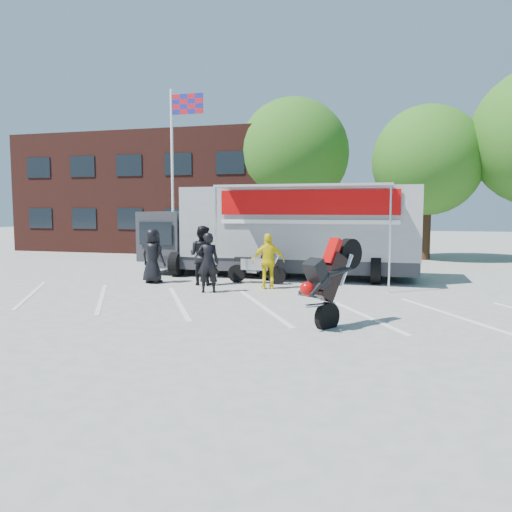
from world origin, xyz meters
The scene contains 13 objects.
ground centered at (0.00, 0.00, 0.00)m, with size 100.00×100.00×0.00m, color #A1A19C.
parking_bay_lines centered at (0.00, 1.00, 0.01)m, with size 18.00×5.00×0.01m, color white.
office_building centered at (-10.00, 18.00, 3.50)m, with size 18.00×8.00×7.00m, color #451C16.
flagpole centered at (-6.24, 10.00, 5.05)m, with size 1.61×0.12×8.00m.
tree_left centered at (-2.00, 16.00, 5.57)m, with size 6.12×6.12×8.64m.
tree_mid centered at (5.00, 15.00, 4.94)m, with size 5.44×5.44×7.68m.
transporter_truck centered at (-0.44, 6.91, 0.00)m, with size 10.55×5.08×3.36m, color #9B9DA3, non-canonical shape.
parked_motorcycle centered at (-1.05, 4.93, 0.00)m, with size 0.70×2.11×1.10m, color #B9B9BE, non-canonical shape.
stunt_bike_rider centered at (2.49, -0.39, 0.00)m, with size 0.85×1.81×2.13m, color black, non-canonical shape.
spectator_leather_a centered at (-4.53, 4.07, 0.94)m, with size 0.92×0.60×1.88m, color black.
spectator_leather_b centered at (-1.99, 2.73, 0.92)m, with size 0.67×0.44×1.84m, color black.
spectator_leather_c centered at (-2.72, 4.11, 1.00)m, with size 0.97×0.76×2.00m, color black.
spectator_hivis centered at (-0.38, 3.92, 0.89)m, with size 1.04×0.43×1.78m, color yellow.
Camera 1 is at (3.47, -11.47, 2.55)m, focal length 35.00 mm.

